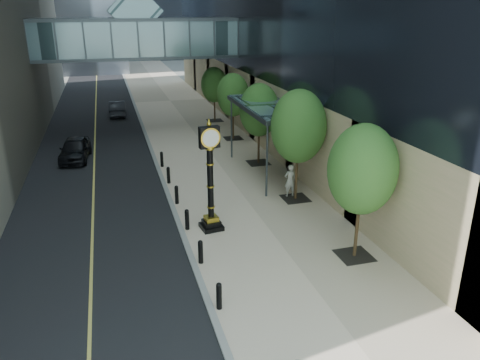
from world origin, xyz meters
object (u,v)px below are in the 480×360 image
street_clock (210,184)px  pedestrian (290,181)px  car_near (75,149)px  car_far (118,108)px

street_clock → pedestrian: bearing=21.3°
car_near → car_far: (3.30, 13.62, -0.05)m
street_clock → car_near: street_clock is taller
car_far → car_near: bearing=78.5°
street_clock → car_far: street_clock is taller
street_clock → pedestrian: (5.02, 2.76, -1.30)m
street_clock → car_far: (-3.28, 26.72, -1.55)m
street_clock → car_near: bearing=109.3°
car_far → pedestrian: bearing=111.3°
street_clock → pedestrian: street_clock is taller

